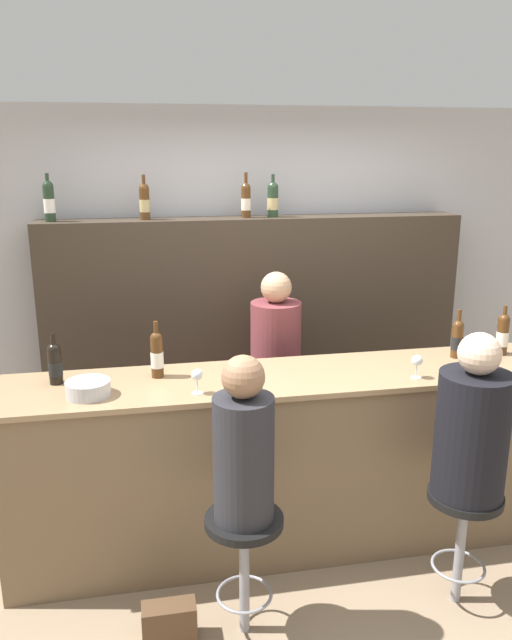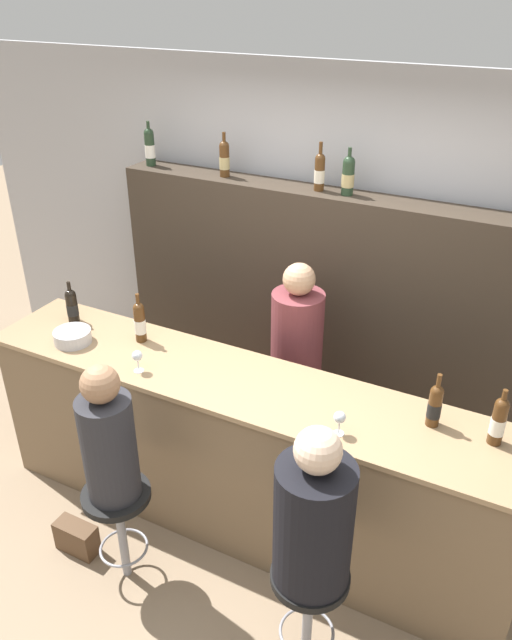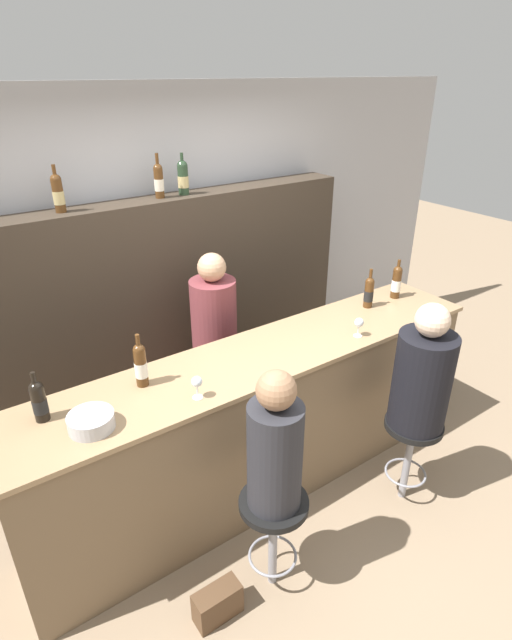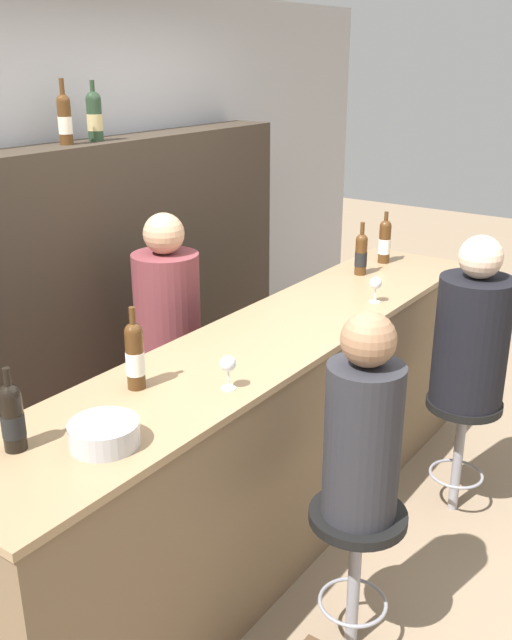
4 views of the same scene
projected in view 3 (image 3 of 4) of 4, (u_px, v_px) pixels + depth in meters
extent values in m
plane|color=#8C755B|center=(287.00, 507.00, 3.39)|extent=(16.00, 16.00, 0.00)
cube|color=#B2B2B7|center=(161.00, 256.00, 4.06)|extent=(6.40, 0.05, 2.60)
cube|color=brown|center=(262.00, 424.00, 3.36)|extent=(3.21, 0.58, 1.04)
cube|color=#997A56|center=(263.00, 355.00, 3.12)|extent=(3.25, 0.62, 0.03)
cube|color=#382D23|center=(177.00, 309.00, 4.07)|extent=(3.05, 0.28, 1.83)
cylinder|color=black|center=(40.00, 404.00, 2.49)|extent=(0.07, 0.07, 0.19)
cylinder|color=black|center=(40.00, 406.00, 2.49)|extent=(0.07, 0.07, 0.08)
sphere|color=black|center=(36.00, 388.00, 2.44)|extent=(0.07, 0.07, 0.07)
cylinder|color=black|center=(34.00, 379.00, 2.42)|extent=(0.02, 0.02, 0.08)
cylinder|color=#4C2D14|center=(141.00, 368.00, 2.76)|extent=(0.07, 0.07, 0.22)
cylinder|color=white|center=(141.00, 369.00, 2.76)|extent=(0.07, 0.07, 0.09)
sphere|color=#4C2D14|center=(139.00, 350.00, 2.71)|extent=(0.07, 0.07, 0.07)
cylinder|color=#4C2D14|center=(138.00, 341.00, 2.68)|extent=(0.02, 0.02, 0.08)
cylinder|color=#4C2D14|center=(369.00, 294.00, 3.68)|extent=(0.07, 0.07, 0.20)
cylinder|color=black|center=(368.00, 296.00, 3.69)|extent=(0.07, 0.07, 0.08)
sphere|color=#4C2D14|center=(370.00, 282.00, 3.64)|extent=(0.07, 0.07, 0.07)
cylinder|color=#4C2D14|center=(371.00, 275.00, 3.61)|extent=(0.02, 0.02, 0.09)
cylinder|color=#4C2D14|center=(396.00, 284.00, 3.83)|extent=(0.07, 0.07, 0.22)
cylinder|color=white|center=(396.00, 285.00, 3.84)|extent=(0.07, 0.07, 0.09)
sphere|color=#4C2D14|center=(398.00, 271.00, 3.78)|extent=(0.07, 0.07, 0.07)
cylinder|color=#4C2D14|center=(399.00, 264.00, 3.76)|extent=(0.02, 0.02, 0.07)
cylinder|color=#4C2D14|center=(59.00, 196.00, 3.21)|extent=(0.07, 0.07, 0.21)
cylinder|color=tan|center=(59.00, 198.00, 3.22)|extent=(0.07, 0.07, 0.08)
sphere|color=#4C2D14|center=(56.00, 179.00, 3.17)|extent=(0.07, 0.07, 0.07)
cylinder|color=#4C2D14|center=(54.00, 171.00, 3.14)|extent=(0.02, 0.02, 0.08)
cylinder|color=#4C2D14|center=(159.00, 183.00, 3.58)|extent=(0.07, 0.07, 0.21)
cylinder|color=beige|center=(159.00, 185.00, 3.58)|extent=(0.07, 0.07, 0.08)
sphere|color=#4C2D14|center=(158.00, 169.00, 3.53)|extent=(0.07, 0.07, 0.07)
cylinder|color=#4C2D14|center=(157.00, 160.00, 3.50)|extent=(0.02, 0.02, 0.09)
cylinder|color=#233823|center=(183.00, 180.00, 3.68)|extent=(0.08, 0.08, 0.21)
cylinder|color=tan|center=(183.00, 182.00, 3.68)|extent=(0.08, 0.08, 0.08)
sphere|color=#233823|center=(182.00, 166.00, 3.63)|extent=(0.08, 0.08, 0.08)
cylinder|color=#233823|center=(182.00, 158.00, 3.61)|extent=(0.02, 0.02, 0.08)
cylinder|color=silver|center=(198.00, 397.00, 2.70)|extent=(0.06, 0.06, 0.00)
cylinder|color=silver|center=(197.00, 391.00, 2.68)|extent=(0.01, 0.01, 0.07)
sphere|color=silver|center=(197.00, 382.00, 2.65)|extent=(0.06, 0.06, 0.06)
cylinder|color=silver|center=(358.00, 336.00, 3.32)|extent=(0.06, 0.06, 0.00)
cylinder|color=silver|center=(358.00, 331.00, 3.30)|extent=(0.01, 0.01, 0.07)
sphere|color=silver|center=(359.00, 322.00, 3.27)|extent=(0.06, 0.06, 0.06)
cylinder|color=#B7B7BC|center=(91.00, 421.00, 2.45)|extent=(0.23, 0.23, 0.08)
cylinder|color=gray|center=(273.00, 545.00, 2.77)|extent=(0.05, 0.05, 0.60)
torus|color=gray|center=(273.00, 555.00, 2.81)|extent=(0.28, 0.28, 0.02)
cylinder|color=black|center=(274.00, 503.00, 2.63)|extent=(0.37, 0.37, 0.04)
cylinder|color=#28282D|center=(275.00, 456.00, 2.49)|extent=(0.28, 0.28, 0.60)
sphere|color=#936B4C|center=(276.00, 390.00, 2.31)|extent=(0.20, 0.20, 0.20)
cylinder|color=gray|center=(407.00, 462.00, 3.35)|extent=(0.05, 0.05, 0.60)
torus|color=gray|center=(405.00, 473.00, 3.39)|extent=(0.28, 0.28, 0.02)
cylinder|color=black|center=(414.00, 425.00, 3.21)|extent=(0.37, 0.37, 0.04)
cylinder|color=black|center=(422.00, 381.00, 3.06)|extent=(0.35, 0.35, 0.63)
sphere|color=beige|center=(433.00, 320.00, 2.87)|extent=(0.20, 0.20, 0.20)
cylinder|color=brown|center=(216.00, 361.00, 3.82)|extent=(0.34, 0.34, 1.33)
sphere|color=tan|center=(212.00, 267.00, 3.48)|extent=(0.20, 0.20, 0.20)
cube|color=#513823|center=(218.00, 603.00, 2.67)|extent=(0.26, 0.12, 0.20)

